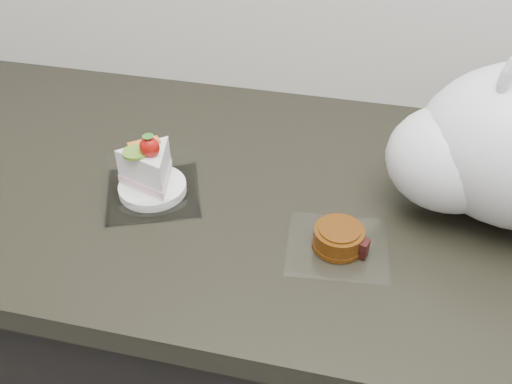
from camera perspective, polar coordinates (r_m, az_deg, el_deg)
name	(u,v)px	position (r m, az deg, el deg)	size (l,w,h in m)	color
counter	(358,375)	(1.23, 10.14, -17.57)	(2.04, 0.64, 0.90)	black
cake_tray	(151,178)	(0.89, -10.44, 1.38)	(0.18, 0.18, 0.11)	white
mooncake_wrap	(339,240)	(0.80, 8.33, -4.74)	(0.15, 0.15, 0.03)	white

